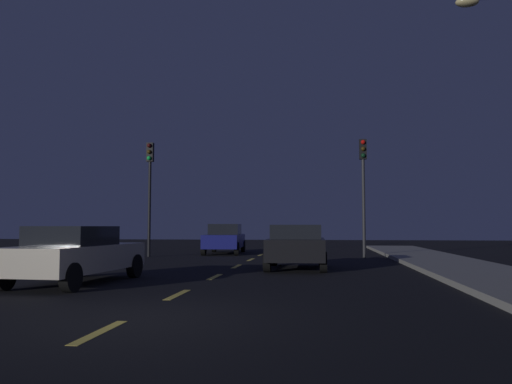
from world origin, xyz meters
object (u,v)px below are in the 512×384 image
(traffic_signal_right, at_px, (363,175))
(car_oncoming_far, at_px, (225,239))
(car_stopped_ahead, at_px, (296,246))
(car_adjacent_lane, at_px, (76,254))
(traffic_signal_left, at_px, (150,177))

(traffic_signal_right, bearing_deg, car_oncoming_far, 154.74)
(car_oncoming_far, bearing_deg, car_stopped_ahead, -65.87)
(traffic_signal_right, relative_size, car_oncoming_far, 1.14)
(car_stopped_ahead, height_order, car_adjacent_lane, car_stopped_ahead)
(car_stopped_ahead, distance_m, car_oncoming_far, 10.21)
(traffic_signal_left, xyz_separation_m, car_stopped_ahead, (7.18, -6.06, -2.98))
(car_stopped_ahead, height_order, car_oncoming_far, car_oncoming_far)
(car_stopped_ahead, bearing_deg, car_oncoming_far, 114.13)
(traffic_signal_left, relative_size, car_stopped_ahead, 1.40)
(car_stopped_ahead, relative_size, car_adjacent_lane, 0.85)
(traffic_signal_right, bearing_deg, car_stopped_ahead, -114.34)
(traffic_signal_left, height_order, car_adjacent_lane, traffic_signal_left)
(car_adjacent_lane, xyz_separation_m, car_oncoming_far, (1.07, 14.43, 0.05))
(traffic_signal_right, height_order, car_adjacent_lane, traffic_signal_right)
(traffic_signal_left, xyz_separation_m, car_adjacent_lane, (1.94, -11.17, -3.00))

